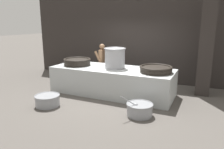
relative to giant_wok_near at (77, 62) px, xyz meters
The scene contains 10 objects.
ground_plane 1.64m from the giant_wok_near, ahead, with size 60.00×60.00×0.00m, color #56514C.
back_wall 2.66m from the giant_wok_near, 59.11° to the left, with size 9.39×0.24×3.44m, color #2D2826.
support_pillar 4.29m from the giant_wok_near, 16.47° to the left, with size 0.43×0.43×3.44m, color #2D2826.
hearth_platform 1.43m from the giant_wok_near, ahead, with size 4.00×1.43×0.86m.
giant_wok_near is the anchor object (origin of this frame).
giant_wok_far 2.76m from the giant_wok_near, ahead, with size 0.97×0.97×0.19m.
stock_pot 1.42m from the giant_wok_near, ahead, with size 0.69×0.69×0.66m.
cook 1.25m from the giant_wok_near, 73.02° to the left, with size 0.39×0.58×1.51m.
prep_bowl_vegetables 3.09m from the giant_wok_near, 25.32° to the right, with size 0.71×0.76×0.60m.
prep_bowl_meat 1.92m from the giant_wok_near, 86.32° to the right, with size 0.71×0.71×0.32m.
Camera 1 is at (2.91, -6.32, 2.33)m, focal length 35.00 mm.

